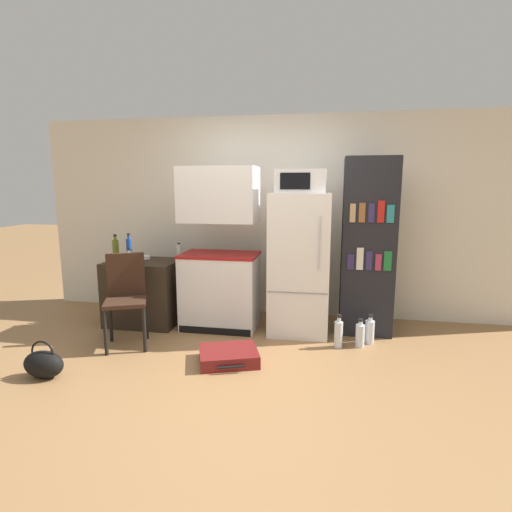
# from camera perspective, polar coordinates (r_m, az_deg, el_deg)

# --- Properties ---
(ground_plane) EXTENTS (24.00, 24.00, 0.00)m
(ground_plane) POSITION_cam_1_polar(r_m,az_deg,el_deg) (3.51, -2.77, -17.79)
(ground_plane) COLOR olive
(wall_back) EXTENTS (6.40, 0.10, 2.48)m
(wall_back) POSITION_cam_1_polar(r_m,az_deg,el_deg) (5.06, 4.43, 5.52)
(wall_back) COLOR silver
(wall_back) RESTS_ON ground_plane
(side_table) EXTENTS (0.82, 0.61, 0.76)m
(side_table) POSITION_cam_1_polar(r_m,az_deg,el_deg) (4.97, -15.67, -4.97)
(side_table) COLOR #2D2319
(side_table) RESTS_ON ground_plane
(kitchen_hutch) EXTENTS (0.87, 0.56, 1.84)m
(kitchen_hutch) POSITION_cam_1_polar(r_m,az_deg,el_deg) (4.58, -5.20, 0.07)
(kitchen_hutch) COLOR white
(kitchen_hutch) RESTS_ON ground_plane
(refrigerator) EXTENTS (0.65, 0.59, 1.56)m
(refrigerator) POSITION_cam_1_polar(r_m,az_deg,el_deg) (4.43, 6.24, -1.18)
(refrigerator) COLOR white
(refrigerator) RESTS_ON ground_plane
(microwave) EXTENTS (0.53, 0.43, 0.25)m
(microwave) POSITION_cam_1_polar(r_m,az_deg,el_deg) (4.35, 6.46, 10.57)
(microwave) COLOR silver
(microwave) RESTS_ON refrigerator
(bookshelf) EXTENTS (0.56, 0.35, 1.94)m
(bookshelf) POSITION_cam_1_polar(r_m,az_deg,el_deg) (4.52, 15.71, 1.18)
(bookshelf) COLOR black
(bookshelf) RESTS_ON ground_plane
(bottle_milk_white) EXTENTS (0.06, 0.06, 0.19)m
(bottle_milk_white) POSITION_cam_1_polar(r_m,az_deg,el_deg) (4.95, -10.94, 0.60)
(bottle_milk_white) COLOR white
(bottle_milk_white) RESTS_ON side_table
(bottle_blue_soda) EXTENTS (0.07, 0.07, 0.31)m
(bottle_blue_soda) POSITION_cam_1_polar(r_m,az_deg,el_deg) (5.05, -17.66, 1.07)
(bottle_blue_soda) COLOR #1E47A3
(bottle_blue_soda) RESTS_ON side_table
(bottle_olive_oil) EXTENTS (0.07, 0.07, 0.31)m
(bottle_olive_oil) POSITION_cam_1_polar(r_m,az_deg,el_deg) (5.00, -19.40, 0.88)
(bottle_olive_oil) COLOR #566619
(bottle_olive_oil) RESTS_ON side_table
(bottle_clear_short) EXTENTS (0.07, 0.07, 0.16)m
(bottle_clear_short) POSITION_cam_1_polar(r_m,az_deg,el_deg) (4.84, -17.67, -0.09)
(bottle_clear_short) COLOR silver
(bottle_clear_short) RESTS_ON side_table
(bowl) EXTENTS (0.13, 0.13, 0.04)m
(bowl) POSITION_cam_1_polar(r_m,az_deg,el_deg) (5.02, -15.63, -0.19)
(bowl) COLOR silver
(bowl) RESTS_ON side_table
(chair) EXTENTS (0.52, 0.52, 0.95)m
(chair) POSITION_cam_1_polar(r_m,az_deg,el_deg) (4.33, -18.09, -4.80)
(chair) COLOR black
(chair) RESTS_ON ground_plane
(suitcase_large_flat) EXTENTS (0.65, 0.59, 0.12)m
(suitcase_large_flat) POSITION_cam_1_polar(r_m,az_deg,el_deg) (3.87, -3.93, -14.04)
(suitcase_large_flat) COLOR maroon
(suitcase_large_flat) RESTS_ON ground_plane
(handbag) EXTENTS (0.36, 0.20, 0.33)m
(handbag) POSITION_cam_1_polar(r_m,az_deg,el_deg) (3.99, -28.08, -13.45)
(handbag) COLOR black
(handbag) RESTS_ON ground_plane
(water_bottle_front) EXTENTS (0.10, 0.10, 0.31)m
(water_bottle_front) POSITION_cam_1_polar(r_m,az_deg,el_deg) (4.42, 15.93, -10.28)
(water_bottle_front) COLOR silver
(water_bottle_front) RESTS_ON ground_plane
(water_bottle_middle) EXTENTS (0.09, 0.09, 0.35)m
(water_bottle_middle) POSITION_cam_1_polar(r_m,az_deg,el_deg) (4.23, 11.70, -10.81)
(water_bottle_middle) COLOR silver
(water_bottle_middle) RESTS_ON ground_plane
(water_bottle_back) EXTENTS (0.09, 0.09, 0.30)m
(water_bottle_back) POSITION_cam_1_polar(r_m,az_deg,el_deg) (4.30, 14.64, -10.86)
(water_bottle_back) COLOR silver
(water_bottle_back) RESTS_ON ground_plane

